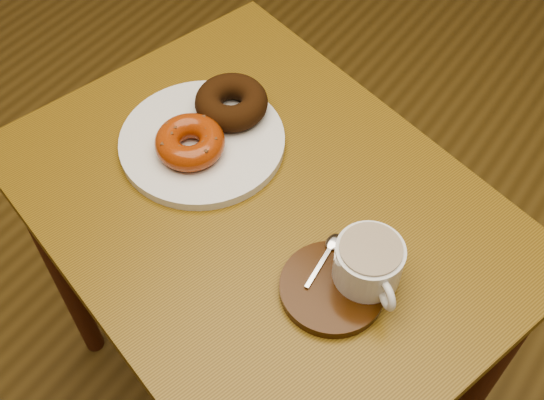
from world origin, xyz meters
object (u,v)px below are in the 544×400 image
Objects in this scene: cafe_table at (262,244)px; saucer at (332,288)px; donut_plate at (202,141)px; coffee_cup at (369,263)px.

saucer is (0.16, -0.06, 0.12)m from cafe_table.
donut_plate is 0.32m from saucer.
coffee_cup is (0.33, -0.06, 0.04)m from donut_plate.
donut_plate and saucer have the same top height.
saucer is 1.28× the size of coffee_cup.
donut_plate is 2.35× the size of coffee_cup.
coffee_cup is at bearing -10.45° from donut_plate.
cafe_table is 0.25m from coffee_cup.
cafe_table is at bearing -14.56° from donut_plate.
donut_plate is at bearing 161.72° from saucer.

